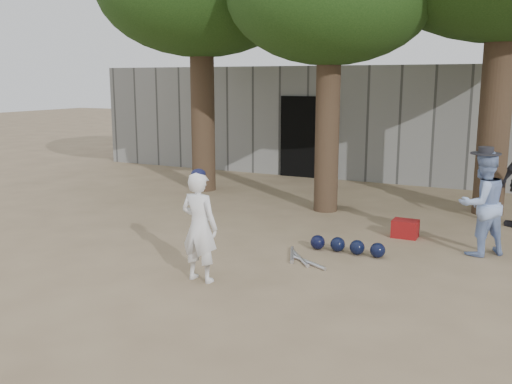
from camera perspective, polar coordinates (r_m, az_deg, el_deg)
The scene contains 7 objects.
ground at distance 8.39m, azimuth -6.78°, elevation -7.21°, with size 70.00×70.00×0.00m, color #937C5E.
boy_player at distance 7.53m, azimuth -5.68°, elevation -3.49°, with size 0.54×0.35×1.47m, color white.
spectator_blue at distance 9.26m, azimuth 21.65°, elevation -1.10°, with size 0.77×0.60×1.59m, color #91ABE0.
red_bag at distance 10.02m, azimuth 14.69°, elevation -3.57°, with size 0.42×0.32×0.30m, color maroon.
back_building at distance 17.58m, azimuth 11.97°, elevation 7.23°, with size 16.00×5.24×3.00m.
helmet_row at distance 8.94m, azimuth 9.10°, elevation -5.35°, with size 1.19×0.26×0.23m.
bat_pile at distance 8.54m, azimuth 4.44°, elevation -6.64°, with size 0.85×0.78×0.06m.
Camera 1 is at (4.40, -6.64, 2.64)m, focal length 40.00 mm.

